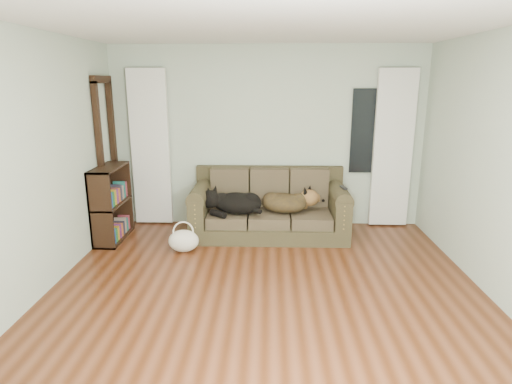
{
  "coord_description": "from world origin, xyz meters",
  "views": [
    {
      "loc": [
        0.02,
        -3.71,
        2.11
      ],
      "look_at": [
        -0.14,
        1.6,
        0.72
      ],
      "focal_mm": 30.0,
      "sensor_mm": 36.0,
      "label": 1
    }
  ],
  "objects_px": {
    "dog_black_lab": "(234,204)",
    "sofa": "(269,204)",
    "dog_shepherd": "(287,202)",
    "tote_bag": "(184,239)",
    "bookshelf": "(112,204)"
  },
  "relations": [
    {
      "from": "dog_black_lab",
      "to": "sofa",
      "type": "bearing_deg",
      "value": 26.91
    },
    {
      "from": "dog_black_lab",
      "to": "dog_shepherd",
      "type": "relative_size",
      "value": 1.04
    },
    {
      "from": "dog_shepherd",
      "to": "tote_bag",
      "type": "relative_size",
      "value": 1.69
    },
    {
      "from": "tote_bag",
      "to": "dog_black_lab",
      "type": "bearing_deg",
      "value": 41.37
    },
    {
      "from": "dog_shepherd",
      "to": "bookshelf",
      "type": "xyz_separation_m",
      "value": [
        -2.37,
        -0.19,
        0.01
      ]
    },
    {
      "from": "dog_shepherd",
      "to": "tote_bag",
      "type": "bearing_deg",
      "value": 39.26
    },
    {
      "from": "sofa",
      "to": "bookshelf",
      "type": "bearing_deg",
      "value": -174.0
    },
    {
      "from": "dog_black_lab",
      "to": "bookshelf",
      "type": "relative_size",
      "value": 0.67
    },
    {
      "from": "dog_black_lab",
      "to": "tote_bag",
      "type": "height_order",
      "value": "dog_black_lab"
    },
    {
      "from": "sofa",
      "to": "dog_shepherd",
      "type": "distance_m",
      "value": 0.25
    },
    {
      "from": "sofa",
      "to": "dog_shepherd",
      "type": "bearing_deg",
      "value": -7.87
    },
    {
      "from": "dog_shepherd",
      "to": "bookshelf",
      "type": "bearing_deg",
      "value": 19.24
    },
    {
      "from": "dog_black_lab",
      "to": "dog_shepherd",
      "type": "bearing_deg",
      "value": 20.11
    },
    {
      "from": "dog_shepherd",
      "to": "bookshelf",
      "type": "height_order",
      "value": "bookshelf"
    },
    {
      "from": "tote_bag",
      "to": "dog_shepherd",
      "type": "bearing_deg",
      "value": 24.6
    }
  ]
}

